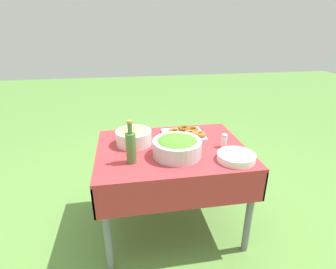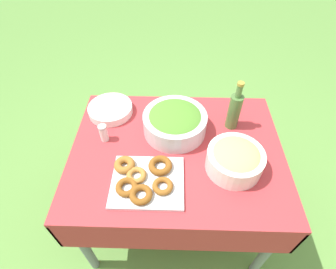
{
  "view_description": "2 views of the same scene",
  "coord_description": "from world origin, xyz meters",
  "px_view_note": "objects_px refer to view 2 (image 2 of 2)",
  "views": [
    {
      "loc": [
        -0.33,
        -1.75,
        1.57
      ],
      "look_at": [
        -0.01,
        0.08,
        0.79
      ],
      "focal_mm": 28.0,
      "sensor_mm": 36.0,
      "label": 1
    },
    {
      "loc": [
        0.02,
        0.88,
        1.78
      ],
      "look_at": [
        0.05,
        -0.08,
        0.75
      ],
      "focal_mm": 28.0,
      "sensor_mm": 36.0,
      "label": 2
    }
  ],
  "objects_px": {
    "plate_stack": "(111,109)",
    "salad_bowl": "(175,121)",
    "pasta_bowl": "(235,159)",
    "olive_oil_bottle": "(234,110)",
    "donut_platter": "(145,179)"
  },
  "relations": [
    {
      "from": "plate_stack",
      "to": "salad_bowl",
      "type": "bearing_deg",
      "value": 160.04
    },
    {
      "from": "salad_bowl",
      "to": "plate_stack",
      "type": "height_order",
      "value": "salad_bowl"
    },
    {
      "from": "pasta_bowl",
      "to": "salad_bowl",
      "type": "bearing_deg",
      "value": -40.13
    },
    {
      "from": "salad_bowl",
      "to": "donut_platter",
      "type": "relative_size",
      "value": 0.96
    },
    {
      "from": "olive_oil_bottle",
      "to": "pasta_bowl",
      "type": "bearing_deg",
      "value": 84.19
    },
    {
      "from": "pasta_bowl",
      "to": "plate_stack",
      "type": "distance_m",
      "value": 0.77
    },
    {
      "from": "salad_bowl",
      "to": "pasta_bowl",
      "type": "relative_size",
      "value": 1.26
    },
    {
      "from": "salad_bowl",
      "to": "pasta_bowl",
      "type": "bearing_deg",
      "value": 139.87
    },
    {
      "from": "donut_platter",
      "to": "plate_stack",
      "type": "distance_m",
      "value": 0.54
    },
    {
      "from": "donut_platter",
      "to": "pasta_bowl",
      "type": "bearing_deg",
      "value": -167.41
    },
    {
      "from": "donut_platter",
      "to": "olive_oil_bottle",
      "type": "bearing_deg",
      "value": -139.63
    },
    {
      "from": "salad_bowl",
      "to": "olive_oil_bottle",
      "type": "height_order",
      "value": "olive_oil_bottle"
    },
    {
      "from": "pasta_bowl",
      "to": "olive_oil_bottle",
      "type": "xyz_separation_m",
      "value": [
        -0.03,
        -0.29,
        0.05
      ]
    },
    {
      "from": "salad_bowl",
      "to": "plate_stack",
      "type": "distance_m",
      "value": 0.41
    },
    {
      "from": "donut_platter",
      "to": "olive_oil_bottle",
      "type": "relative_size",
      "value": 1.21
    }
  ]
}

